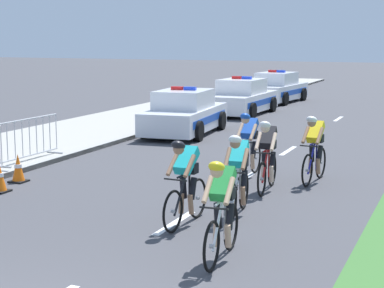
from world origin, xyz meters
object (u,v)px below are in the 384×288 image
object	(u,v)px
cyclist_fourth	(267,155)
police_car_second	(242,98)
traffic_cone_mid	(0,178)
cyclist_second	(185,181)
police_car_nearest	(184,114)
cyclist_fifth	(249,144)
police_car_third	(277,89)
cyclist_lead	(222,208)
traffic_cone_near	(18,168)
cyclist_sixth	(314,148)
cyclist_third	(238,173)
crowd_barrier_rear	(30,139)

from	to	relation	value
cyclist_fourth	police_car_second	bearing A→B (deg)	110.29
traffic_cone_mid	police_car_second	bearing A→B (deg)	88.89
cyclist_second	police_car_nearest	distance (m)	10.82
cyclist_fifth	police_car_third	world-z (taller)	police_car_third
cyclist_lead	traffic_cone_near	world-z (taller)	cyclist_lead
cyclist_fifth	cyclist_second	bearing A→B (deg)	-87.39
cyclist_second	police_car_third	distance (m)	22.05
cyclist_fourth	police_car_nearest	size ratio (longest dim) A/B	0.38
cyclist_fourth	traffic_cone_near	bearing A→B (deg)	-166.65
cyclist_fourth	cyclist_sixth	world-z (taller)	same
cyclist_third	cyclist_fifth	size ratio (longest dim) A/B	1.00
police_car_third	crowd_barrier_rear	distance (m)	18.16
cyclist_fifth	police_car_third	bearing A→B (deg)	103.13
cyclist_third	police_car_third	distance (m)	21.28
cyclist_fifth	traffic_cone_mid	size ratio (longest dim) A/B	2.69
cyclist_second	cyclist_fifth	world-z (taller)	same
police_car_third	cyclist_fourth	bearing A→B (deg)	-75.40
traffic_cone_near	cyclist_fourth	bearing A→B (deg)	13.35
cyclist_lead	cyclist_sixth	size ratio (longest dim) A/B	1.00
cyclist_second	traffic_cone_mid	size ratio (longest dim) A/B	2.69
police_car_second	traffic_cone_mid	world-z (taller)	police_car_second
cyclist_lead	cyclist_second	bearing A→B (deg)	129.08
cyclist_second	cyclist_fifth	bearing A→B (deg)	92.61
cyclist_sixth	police_car_second	world-z (taller)	police_car_second
police_car_nearest	police_car_second	world-z (taller)	same
police_car_second	traffic_cone_near	world-z (taller)	police_car_second
cyclist_lead	cyclist_second	world-z (taller)	same
police_car_second	cyclist_third	bearing A→B (deg)	-72.13
police_car_third	traffic_cone_near	world-z (taller)	police_car_third
cyclist_fourth	police_car_third	world-z (taller)	police_car_third
cyclist_second	police_car_third	xyz separation A→B (m)	(-4.26, 21.64, -0.11)
cyclist_sixth	crowd_barrier_rear	bearing A→B (deg)	-174.66
cyclist_second	cyclist_sixth	world-z (taller)	same
cyclist_third	cyclist_fourth	bearing A→B (deg)	91.36
cyclist_second	traffic_cone_near	bearing A→B (deg)	160.22
cyclist_second	traffic_cone_near	xyz separation A→B (m)	(-4.80, 1.73, -0.48)
cyclist_sixth	police_car_third	bearing A→B (deg)	107.79
cyclist_third	traffic_cone_mid	xyz separation A→B (m)	(-5.20, -0.15, -0.48)
cyclist_third	cyclist_sixth	bearing A→B (deg)	78.20
police_car_second	police_car_third	distance (m)	5.50
police_car_third	traffic_cone_mid	size ratio (longest dim) A/B	7.10
police_car_nearest	police_car_third	size ratio (longest dim) A/B	1.00
cyclist_second	crowd_barrier_rear	xyz separation A→B (m)	(-5.81, 3.55, -0.14)
cyclist_fifth	traffic_cone_near	xyz separation A→B (m)	(-4.61, -2.46, -0.48)
cyclist_fifth	traffic_cone_near	world-z (taller)	cyclist_fifth
police_car_nearest	police_car_third	xyz separation A→B (m)	(-0.00, 11.69, 0.00)
cyclist_sixth	cyclist_lead	bearing A→B (deg)	-91.30
cyclist_fifth	traffic_cone_mid	world-z (taller)	cyclist_fifth
cyclist_fourth	cyclist_fifth	size ratio (longest dim) A/B	1.00
crowd_barrier_rear	police_car_second	bearing A→B (deg)	83.00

